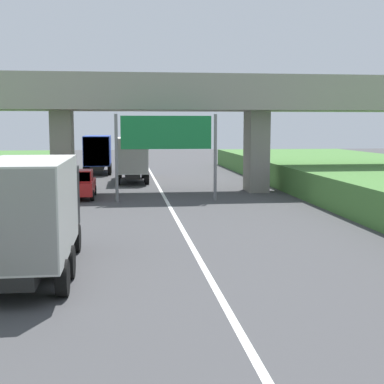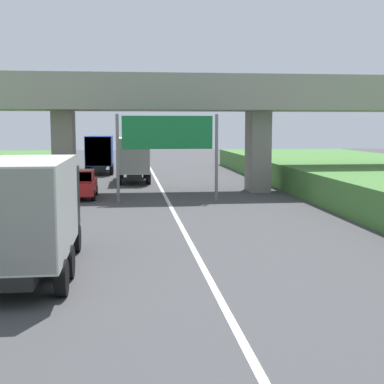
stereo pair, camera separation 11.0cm
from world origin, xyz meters
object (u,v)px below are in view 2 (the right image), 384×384
car_red (81,184)px  construction_barrel_5 (50,199)px  truck_black (32,209)px  construction_barrel_3 (9,236)px  truck_blue (100,152)px  overhead_highway_sign (167,138)px  construction_barrel_4 (31,213)px  truck_orange (134,157)px

car_red → construction_barrel_5: 3.70m
car_red → construction_barrel_5: bearing=-111.7°
truck_black → construction_barrel_3: size_ratio=8.11×
truck_blue → car_red: (-0.31, -17.85, -1.08)m
truck_blue → construction_barrel_3: 31.43m
truck_blue → construction_barrel_3: truck_blue is taller
construction_barrel_5 → construction_barrel_3: bearing=-90.4°
overhead_highway_sign → truck_black: (-5.08, -15.25, -1.74)m
construction_barrel_5 → construction_barrel_4: bearing=-91.7°
car_red → construction_barrel_3: bearing=-96.0°
construction_barrel_3 → construction_barrel_5: 10.08m
truck_blue → construction_barrel_5: truck_blue is taller
construction_barrel_5 → truck_black: bearing=-84.2°
truck_orange → construction_barrel_4: (-4.80, -18.16, -1.47)m
overhead_highway_sign → truck_orange: size_ratio=0.81×
truck_black → construction_barrel_5: (-1.40, 13.68, -1.47)m
overhead_highway_sign → construction_barrel_4: size_ratio=6.53×
construction_barrel_3 → construction_barrel_4: same height
truck_blue → construction_barrel_3: size_ratio=8.11×
truck_black → truck_blue: size_ratio=1.00×
truck_black → construction_barrel_4: truck_black is taller
truck_blue → construction_barrel_3: (-1.73, -31.35, -1.47)m
truck_blue → construction_barrel_3: bearing=-93.2°
car_red → construction_barrel_4: bearing=-100.1°
overhead_highway_sign → construction_barrel_5: size_ratio=6.53×
truck_orange → construction_barrel_4: size_ratio=8.11×
truck_black → car_red: 17.14m
truck_blue → construction_barrel_4: size_ratio=8.11×
truck_blue → overhead_highway_sign: bearing=-76.3°
construction_barrel_3 → construction_barrel_4: size_ratio=1.00×
overhead_highway_sign → construction_barrel_5: 7.40m
overhead_highway_sign → truck_black: bearing=-108.4°
truck_black → construction_barrel_4: (-1.55, 8.64, -1.47)m
truck_black → car_red: size_ratio=1.78×
truck_orange → truck_blue: size_ratio=1.00×
overhead_highway_sign → construction_barrel_4: overhead_highway_sign is taller
truck_orange → overhead_highway_sign: bearing=-81.0°
truck_blue → car_red: truck_blue is taller
overhead_highway_sign → truck_orange: bearing=99.0°
overhead_highway_sign → construction_barrel_5: (-6.48, -1.56, -3.21)m
truck_orange → construction_barrel_3: (-4.72, -23.20, -1.47)m
overhead_highway_sign → truck_blue: overhead_highway_sign is taller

